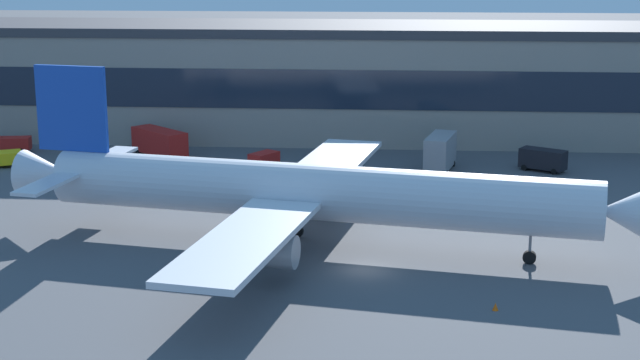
% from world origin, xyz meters
% --- Properties ---
extents(ground_plane, '(600.00, 600.00, 0.00)m').
position_xyz_m(ground_plane, '(0.00, 0.00, 0.00)').
color(ground_plane, '#4C4F54').
extents(terminal_building, '(150.22, 18.25, 15.16)m').
position_xyz_m(terminal_building, '(0.00, 55.90, 7.60)').
color(terminal_building, gray).
rests_on(terminal_building, ground_plane).
extents(airliner, '(55.69, 48.16, 15.09)m').
position_xyz_m(airliner, '(-5.25, 5.99, 4.88)').
color(airliner, silver).
rests_on(airliner, ground_plane).
extents(fuel_truck, '(8.05, 7.78, 3.35)m').
position_xyz_m(fuel_truck, '(-26.38, 40.83, 1.88)').
color(fuel_truck, red).
rests_on(fuel_truck, ground_plane).
extents(crew_van, '(5.59, 4.57, 2.55)m').
position_xyz_m(crew_van, '(19.74, 36.33, 1.46)').
color(crew_van, black).
rests_on(crew_van, ground_plane).
extents(catering_truck, '(4.18, 7.60, 4.15)m').
position_xyz_m(catering_truck, '(7.73, 35.63, 2.29)').
color(catering_truck, gray).
rests_on(catering_truck, ground_plane).
extents(baggage_tug, '(3.63, 4.11, 1.85)m').
position_xyz_m(baggage_tug, '(-12.75, 35.57, 1.09)').
color(baggage_tug, red).
rests_on(baggage_tug, ground_plane).
extents(pushback_tractor, '(5.45, 4.38, 1.75)m').
position_xyz_m(pushback_tractor, '(-43.88, 34.01, 1.05)').
color(pushback_tractor, yellow).
rests_on(pushback_tractor, ground_plane).
extents(belt_loader, '(6.63, 2.92, 1.95)m').
position_xyz_m(belt_loader, '(-46.69, 41.68, 1.15)').
color(belt_loader, red).
rests_on(belt_loader, ground_plane).
extents(traffic_cone_0, '(0.45, 0.45, 0.56)m').
position_xyz_m(traffic_cone_0, '(9.66, -8.22, 0.28)').
color(traffic_cone_0, '#F2590C').
rests_on(traffic_cone_0, ground_plane).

